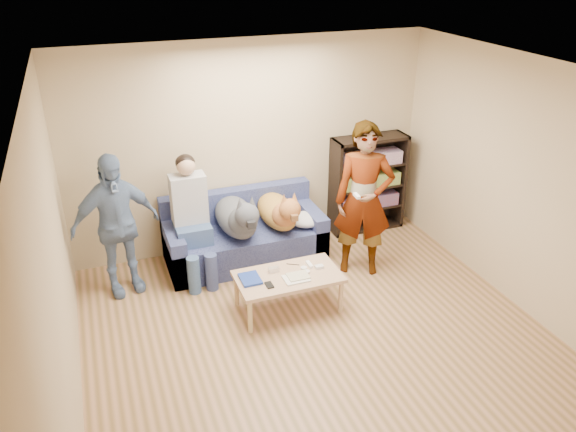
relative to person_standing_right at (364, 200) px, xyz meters
name	(u,v)px	position (x,y,z in m)	size (l,w,h in m)	color
ground	(332,357)	(-0.98, -1.36, -0.91)	(5.00, 5.00, 0.00)	brown
ceiling	(344,84)	(-0.98, -1.36, 1.69)	(5.00, 5.00, 0.00)	white
wall_back	(251,147)	(-0.98, 1.14, 0.39)	(4.50, 4.50, 0.00)	tan
wall_left	(55,289)	(-3.23, -1.36, 0.39)	(5.00, 5.00, 0.00)	tan
wall_right	(547,199)	(1.27, -1.36, 0.39)	(5.00, 5.00, 0.00)	tan
blanket	(307,219)	(-0.48, 0.53, -0.41)	(0.44, 0.37, 0.15)	silver
person_standing_right	(364,200)	(0.00, 0.00, 0.00)	(0.66, 0.44, 1.82)	gray
person_standing_left	(116,225)	(-2.70, 0.53, -0.10)	(0.95, 0.40, 1.63)	#7386B8
held_controller	(357,196)	(-0.20, -0.20, 0.17)	(0.04, 0.12, 0.03)	white
notebook_blue	(250,279)	(-1.49, -0.41, -0.48)	(0.20, 0.26, 0.03)	navy
papers	(296,278)	(-1.04, -0.56, -0.48)	(0.26, 0.20, 0.01)	silver
magazine	(298,276)	(-1.01, -0.54, -0.47)	(0.22, 0.17, 0.01)	#BEB898
camera_silver	(274,269)	(-1.21, -0.34, -0.47)	(0.11, 0.06, 0.05)	silver
controller_a	(309,264)	(-0.81, -0.36, -0.48)	(0.04, 0.13, 0.03)	white
controller_b	(319,267)	(-0.73, -0.44, -0.48)	(0.09, 0.06, 0.03)	silver
headphone_cup_a	(307,272)	(-0.89, -0.48, -0.48)	(0.07, 0.07, 0.02)	silver
headphone_cup_b	(304,268)	(-0.89, -0.40, -0.48)	(0.07, 0.07, 0.02)	silver
pen_orange	(292,283)	(-1.11, -0.62, -0.49)	(0.01, 0.01, 0.14)	orange
pen_black	(293,264)	(-0.97, -0.28, -0.49)	(0.01, 0.01, 0.14)	black
wallet	(269,285)	(-1.34, -0.58, -0.48)	(0.07, 0.12, 0.01)	black
sofa	(244,238)	(-1.23, 0.74, -0.63)	(1.90, 0.85, 0.82)	#515B93
person_seated	(191,214)	(-1.87, 0.61, -0.14)	(0.40, 0.73, 1.47)	#3F5C8B
dog_gray	(238,217)	(-1.33, 0.58, -0.25)	(0.45, 1.27, 0.65)	#4F5259
dog_tan	(279,212)	(-0.81, 0.59, -0.27)	(0.41, 1.17, 0.60)	#A57332
coffee_table	(288,279)	(-1.09, -0.46, -0.54)	(1.10, 0.60, 0.42)	tan
bookshelf	(367,181)	(0.57, 0.97, -0.23)	(1.00, 0.34, 1.30)	black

